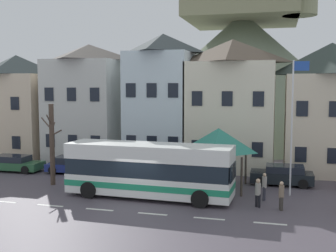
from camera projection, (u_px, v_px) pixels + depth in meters
ground_plane at (135, 205)px, 23.64m from camera, size 40.00×60.00×0.07m
townhouse_00 at (18, 107)px, 38.22m from camera, size 6.15×5.18×9.45m
townhouse_01 at (90, 103)px, 37.19m from camera, size 6.12×6.76×10.32m
townhouse_02 at (163, 100)px, 35.36m from camera, size 5.12×6.64×11.03m
townhouse_03 at (232, 104)px, 33.79m from camera, size 6.76×6.40×10.39m
townhouse_04 at (330, 109)px, 31.68m from camera, size 6.53×5.90×9.91m
hilltop_castle at (242, 69)px, 55.12m from camera, size 36.81×36.81×23.92m
transit_bus at (149, 171)px, 24.90m from camera, size 10.12×2.96×3.23m
bus_shelter at (219, 140)px, 27.02m from camera, size 3.60×3.60×3.96m
parked_car_00 at (282, 175)px, 28.20m from camera, size 4.13×1.94×1.34m
parked_car_01 at (14, 163)px, 32.76m from camera, size 4.48×2.03×1.23m
parked_car_03 at (73, 165)px, 32.02m from camera, size 4.12×2.11×1.26m
pedestrian_00 at (264, 185)px, 24.29m from camera, size 0.28×0.31×1.63m
pedestrian_01 at (281, 196)px, 22.44m from camera, size 0.29×0.39×1.57m
pedestrian_02 at (258, 191)px, 22.98m from camera, size 0.31×0.31×1.60m
public_bench at (189, 171)px, 30.38m from camera, size 1.70×0.48×0.87m
flagpole at (293, 119)px, 25.04m from camera, size 0.95×0.10×8.21m
bare_tree_00 at (52, 144)px, 28.02m from camera, size 1.48×1.70×5.48m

